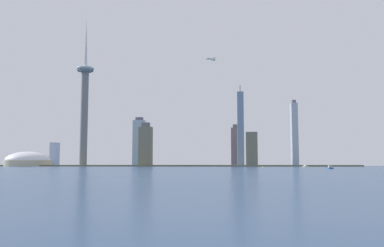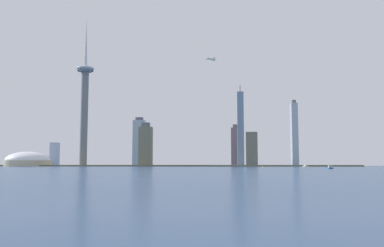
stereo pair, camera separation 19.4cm
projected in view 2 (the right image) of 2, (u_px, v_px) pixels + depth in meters
The scene contains 16 objects.
ground_plane at pixel (101, 173), 289.98m from camera, with size 6000.00×6000.00×0.00m, color navy.
waterfront_pier at pixel (177, 166), 828.44m from camera, with size 725.53×49.87×2.97m, color #64664C.
observation_tower at pixel (85, 98), 875.41m from camera, with size 37.75×37.75×323.59m.
stadium_dome at pixel (28, 161), 853.76m from camera, with size 95.71×95.71×36.40m.
skyscraper_0 at pixel (236, 146), 936.41m from camera, with size 22.70×22.18×95.40m.
skyscraper_1 at pixel (252, 149), 880.27m from camera, with size 24.82×14.59×73.87m.
skyscraper_2 at pixel (55, 154), 950.26m from camera, with size 14.84×24.73×54.25m.
skyscraper_3 at pixel (146, 146), 845.61m from camera, with size 27.44×19.24×90.72m.
skyscraper_4 at pixel (294, 134), 912.04m from camera, with size 13.93×23.87×148.05m.
skyscraper_5 at pixel (241, 129), 845.69m from camera, with size 13.34×12.72×169.82m.
skyscraper_6 at pixel (139, 142), 929.94m from camera, with size 27.39×18.64×111.19m.
boat_1 at pixel (306, 166), 703.68m from camera, with size 14.34×15.52×3.97m.
boat_2 at pixel (330, 167), 504.73m from camera, with size 6.39×16.79×4.18m.
channel_buoy_0 at pixel (214, 167), 647.84m from camera, with size 1.65×1.65×2.48m, color green.
channel_buoy_1 at pixel (262, 166), 646.75m from camera, with size 1.48×1.48×2.78m, color yellow.
airplane at pixel (211, 59), 898.82m from camera, with size 24.15×25.62×7.66m.
Camera 2 is at (83.34, -287.27, 7.35)m, focal length 38.08 mm.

